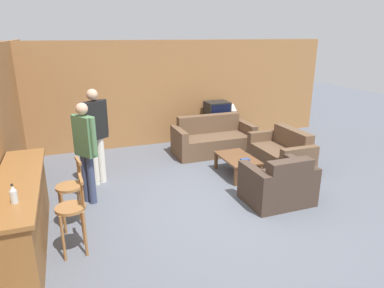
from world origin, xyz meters
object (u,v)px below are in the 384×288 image
at_px(person_by_window, 95,131).
at_px(bar_chair_near, 72,214).
at_px(armchair_near, 279,185).
at_px(book_on_table, 245,159).
at_px(bar_chair_mid, 71,192).
at_px(coffee_table, 238,160).
at_px(tv_unit, 217,131).
at_px(couch_far, 213,140).
at_px(loveseat_right, 282,154).
at_px(person_by_counter, 86,147).
at_px(tv, 217,111).
at_px(bottle, 13,195).
at_px(table_lamp, 233,108).

bearing_deg(person_by_window, bar_chair_near, -103.54).
relative_size(armchair_near, book_on_table, 6.35).
height_order(bar_chair_mid, coffee_table, bar_chair_mid).
height_order(tv_unit, person_by_window, person_by_window).
height_order(bar_chair_mid, couch_far, bar_chair_mid).
distance_m(loveseat_right, coffee_table, 1.04).
xyz_separation_m(loveseat_right, person_by_window, (-3.70, 0.56, 0.72)).
bearing_deg(loveseat_right, person_by_counter, -177.33).
distance_m(bar_chair_mid, couch_far, 4.03).
distance_m(coffee_table, person_by_counter, 2.97).
bearing_deg(tv_unit, couch_far, -119.81).
height_order(armchair_near, person_by_window, person_by_window).
height_order(bar_chair_mid, person_by_counter, person_by_counter).
xyz_separation_m(armchair_near, person_by_counter, (-2.98, 1.12, 0.66)).
relative_size(tv, bottle, 2.67).
bearing_deg(couch_far, table_lamp, 41.80).
height_order(coffee_table, bottle, bottle).
height_order(bottle, person_by_window, person_by_window).
relative_size(coffee_table, person_by_counter, 0.58).
height_order(tv_unit, person_by_counter, person_by_counter).
bearing_deg(bottle, tv, 44.33).
xyz_separation_m(tv, table_lamp, (0.45, 0.00, 0.07)).
height_order(tv, book_on_table, tv).
relative_size(tv_unit, person_by_counter, 0.68).
xyz_separation_m(bar_chair_mid, book_on_table, (3.24, 0.71, -0.17)).
height_order(bar_chair_near, loveseat_right, bar_chair_near).
relative_size(couch_far, tv_unit, 1.61).
xyz_separation_m(loveseat_right, person_by_counter, (-3.93, -0.18, 0.67)).
distance_m(tv_unit, book_on_table, 2.52).
relative_size(tv_unit, bottle, 5.26).
relative_size(tv_unit, person_by_window, 0.64).
distance_m(bar_chair_mid, bottle, 1.28).
xyz_separation_m(bar_chair_near, person_by_counter, (0.29, 1.40, 0.42)).
distance_m(couch_far, table_lamp, 1.36).
relative_size(couch_far, tv, 3.17).
bearing_deg(tv_unit, tv, -90.00).
xyz_separation_m(bar_chair_near, loveseat_right, (4.22, 1.59, -0.25)).
distance_m(book_on_table, person_by_counter, 3.00).
height_order(armchair_near, tv_unit, armchair_near).
relative_size(book_on_table, table_lamp, 0.38).
height_order(bar_chair_near, armchair_near, bar_chair_near).
relative_size(loveseat_right, coffee_table, 1.42).
distance_m(bottle, person_by_window, 2.73).
xyz_separation_m(book_on_table, person_by_window, (-2.72, 0.77, 0.63)).
height_order(bar_chair_near, couch_far, bar_chair_near).
bearing_deg(table_lamp, tv_unit, 180.00).
relative_size(loveseat_right, tv, 2.39).
distance_m(bar_chair_mid, tv, 4.91).
bearing_deg(book_on_table, coffee_table, 105.29).
bearing_deg(bar_chair_mid, book_on_table, 12.36).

